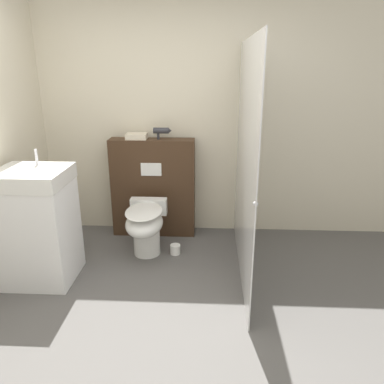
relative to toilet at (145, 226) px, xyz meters
name	(u,v)px	position (x,y,z in m)	size (l,w,h in m)	color
ground_plane	(147,335)	(0.20, -1.19, -0.33)	(12.00, 12.00, 0.00)	#565451
wall_back	(171,122)	(0.20, 0.72, 0.92)	(8.00, 0.06, 2.50)	beige
partition_panel	(153,188)	(0.01, 0.54, 0.22)	(0.92, 0.22, 1.09)	#3D2819
shower_glass	(245,164)	(0.93, -0.21, 0.70)	(0.04, 1.80, 2.06)	silver
toilet	(145,226)	(0.00, 0.00, 0.00)	(0.38, 0.61, 0.53)	white
sink_vanity	(38,226)	(-0.86, -0.46, 0.19)	(0.59, 0.55, 1.16)	white
hair_drier	(162,131)	(0.12, 0.54, 0.85)	(0.19, 0.06, 0.12)	#2D2D33
folded_towel	(137,136)	(-0.15, 0.55, 0.79)	(0.22, 0.18, 0.06)	beige
spare_toilet_roll	(175,249)	(0.29, 0.04, -0.28)	(0.10, 0.10, 0.10)	white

